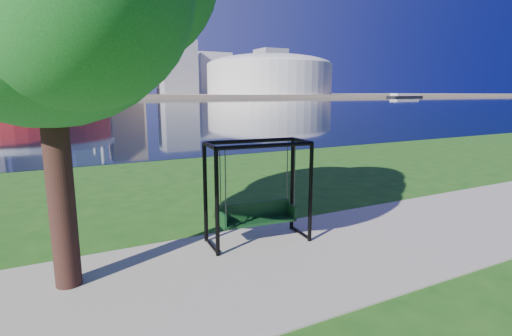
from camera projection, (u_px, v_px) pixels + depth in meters
ground at (245, 257)px, 7.81m from camera, size 900.00×900.00×0.00m
path at (257, 266)px, 7.37m from camera, size 120.00×4.00×0.03m
river at (58, 106)px, 96.36m from camera, size 900.00×180.00×0.02m
far_bank at (47, 96)px, 273.29m from camera, size 900.00×228.00×2.00m
stadium at (24, 71)px, 204.58m from camera, size 83.00×83.00×32.00m
arena at (269, 74)px, 270.97m from camera, size 84.00×84.00×26.56m
skyline at (35, 45)px, 276.46m from camera, size 392.00×66.00×96.50m
swing at (258, 194)px, 8.43m from camera, size 2.22×1.13×2.19m
barge at (405, 96)px, 255.95m from camera, size 27.30×9.00×2.69m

